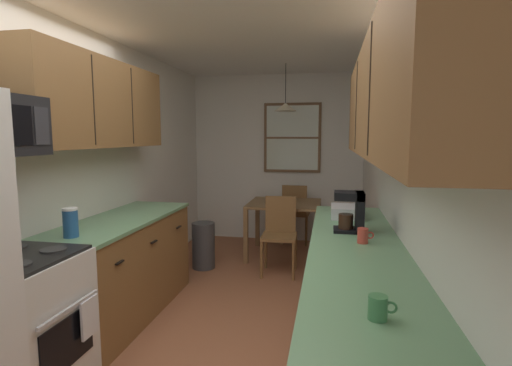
{
  "coord_description": "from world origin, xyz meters",
  "views": [
    {
      "loc": [
        0.8,
        -2.33,
        1.62
      ],
      "look_at": [
        0.08,
        1.47,
        1.15
      ],
      "focal_mm": 27.13,
      "sensor_mm": 36.0,
      "label": 1
    }
  ],
  "objects": [
    {
      "name": "wall_left",
      "position": [
        -1.35,
        1.0,
        1.27
      ],
      "size": [
        0.1,
        9.0,
        2.55
      ],
      "primitive_type": "cube",
      "color": "white",
      "rests_on": "ground"
    },
    {
      "name": "counter_left",
      "position": [
        -1.0,
        0.74,
        0.45
      ],
      "size": [
        0.64,
        1.71,
        0.9
      ],
      "color": "brown",
      "rests_on": "ground"
    },
    {
      "name": "pendant_light",
      "position": [
        0.22,
        2.77,
        2.0
      ],
      "size": [
        0.29,
        0.29,
        0.6
      ],
      "color": "black"
    },
    {
      "name": "dish_towel",
      "position": [
        -0.64,
        -0.28,
        0.5
      ],
      "size": [
        0.02,
        0.16,
        0.24
      ],
      "primitive_type": "cube",
      "color": "white"
    },
    {
      "name": "storage_canister",
      "position": [
        -1.0,
        0.08,
        1.01
      ],
      "size": [
        0.11,
        0.11,
        0.21
      ],
      "color": "#265999",
      "rests_on": "counter_left"
    },
    {
      "name": "dining_table",
      "position": [
        0.22,
        2.77,
        0.63
      ],
      "size": [
        0.95,
        0.87,
        0.73
      ],
      "color": "brown",
      "rests_on": "ground"
    },
    {
      "name": "upper_cabinets_right",
      "position": [
        1.14,
        0.03,
        1.83
      ],
      "size": [
        0.33,
        2.86,
        0.66
      ],
      "color": "brown"
    },
    {
      "name": "dining_chair_far",
      "position": [
        0.31,
        3.41,
        0.5
      ],
      "size": [
        0.42,
        0.42,
        0.9
      ],
      "color": "brown",
      "rests_on": "ground"
    },
    {
      "name": "back_window",
      "position": [
        0.24,
        3.58,
        1.59
      ],
      "size": [
        0.86,
        0.05,
        1.05
      ],
      "color": "brown"
    },
    {
      "name": "trash_bin",
      "position": [
        -0.7,
        2.1,
        0.28
      ],
      "size": [
        0.28,
        0.28,
        0.57
      ],
      "primitive_type": "cylinder",
      "color": "#3F3F42",
      "rests_on": "ground"
    },
    {
      "name": "wall_back",
      "position": [
        0.0,
        3.65,
        1.27
      ],
      "size": [
        4.4,
        0.1,
        2.55
      ],
      "primitive_type": "cube",
      "color": "white",
      "rests_on": "ground"
    },
    {
      "name": "counter_right",
      "position": [
        1.0,
        0.08,
        0.45
      ],
      "size": [
        0.64,
        3.18,
        0.9
      ],
      "color": "brown",
      "rests_on": "ground"
    },
    {
      "name": "ceiling_slab",
      "position": [
        0.0,
        1.0,
        2.59
      ],
      "size": [
        4.4,
        9.0,
        0.08
      ],
      "primitive_type": "cube",
      "color": "white"
    },
    {
      "name": "stove_range",
      "position": [
        -0.99,
        -0.44,
        0.47
      ],
      "size": [
        0.66,
        0.64,
        1.1
      ],
      "color": "white",
      "rests_on": "ground"
    },
    {
      "name": "dining_chair_near",
      "position": [
        0.24,
        2.13,
        0.5
      ],
      "size": [
        0.41,
        0.41,
        0.9
      ],
      "color": "brown",
      "rests_on": "ground"
    },
    {
      "name": "ground_plane",
      "position": [
        0.0,
        1.0,
        0.0
      ],
      "size": [
        12.0,
        12.0,
        0.0
      ],
      "primitive_type": "plane",
      "color": "#995B3D"
    },
    {
      "name": "dish_rack",
      "position": [
        0.97,
        1.15,
        0.95
      ],
      "size": [
        0.28,
        0.34,
        0.1
      ],
      "primitive_type": "cube",
      "color": "silver",
      "rests_on": "counter_right"
    },
    {
      "name": "coffee_maker",
      "position": [
        0.98,
        0.61,
        1.06
      ],
      "size": [
        0.22,
        0.18,
        0.3
      ],
      "color": "black",
      "rests_on": "counter_right"
    },
    {
      "name": "upper_cabinets_left",
      "position": [
        -1.14,
        0.69,
        1.89
      ],
      "size": [
        0.33,
        1.79,
        0.74
      ],
      "color": "brown"
    },
    {
      "name": "wall_right",
      "position": [
        1.35,
        1.0,
        1.27
      ],
      "size": [
        0.1,
        9.0,
        2.55
      ],
      "primitive_type": "cube",
      "color": "white",
      "rests_on": "ground"
    },
    {
      "name": "mug_spare",
      "position": [
        1.0,
        -0.82,
        0.95
      ],
      "size": [
        0.11,
        0.08,
        0.1
      ],
      "color": "#3F7F4C",
      "rests_on": "counter_right"
    },
    {
      "name": "mug_by_coffeemaker",
      "position": [
        1.04,
        0.3,
        0.95
      ],
      "size": [
        0.11,
        0.07,
        0.1
      ],
      "color": "#BF3F33",
      "rests_on": "counter_right"
    }
  ]
}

